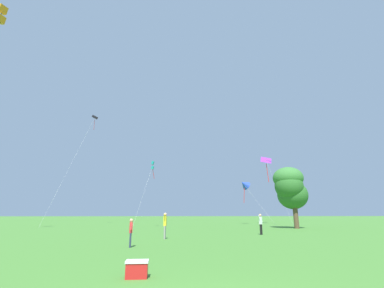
{
  "coord_description": "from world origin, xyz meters",
  "views": [
    {
      "loc": [
        -0.72,
        -4.06,
        1.63
      ],
      "look_at": [
        2.57,
        31.06,
        10.93
      ],
      "focal_mm": 24.85,
      "sensor_mm": 36.0,
      "label": 1
    }
  ],
  "objects_px": {
    "kite_purple_streamer": "(267,165)",
    "picnic_cooler": "(137,269)",
    "tree_left_oak": "(290,187)",
    "kite_teal_box": "(153,166)",
    "kite_black_large": "(92,124)",
    "person_foreground_watcher": "(165,223)",
    "person_child_small": "(131,230)",
    "person_in_blue_jacket": "(261,222)",
    "kite_blue_delta": "(244,184)",
    "kite_orange_box": "(1,16)"
  },
  "relations": [
    {
      "from": "kite_purple_streamer",
      "to": "picnic_cooler",
      "type": "height_order",
      "value": "kite_purple_streamer"
    },
    {
      "from": "tree_left_oak",
      "to": "kite_teal_box",
      "type": "bearing_deg",
      "value": 163.25
    },
    {
      "from": "kite_black_large",
      "to": "picnic_cooler",
      "type": "relative_size",
      "value": 30.91
    },
    {
      "from": "person_foreground_watcher",
      "to": "person_child_small",
      "type": "bearing_deg",
      "value": -111.14
    },
    {
      "from": "person_foreground_watcher",
      "to": "person_in_blue_jacket",
      "type": "distance_m",
      "value": 8.37
    },
    {
      "from": "tree_left_oak",
      "to": "kite_black_large",
      "type": "bearing_deg",
      "value": 153.84
    },
    {
      "from": "tree_left_oak",
      "to": "person_child_small",
      "type": "bearing_deg",
      "value": -135.08
    },
    {
      "from": "kite_purple_streamer",
      "to": "person_child_small",
      "type": "bearing_deg",
      "value": -122.09
    },
    {
      "from": "kite_blue_delta",
      "to": "kite_black_large",
      "type": "xyz_separation_m",
      "value": [
        -25.97,
        0.68,
        10.09
      ]
    },
    {
      "from": "kite_orange_box",
      "to": "kite_black_large",
      "type": "xyz_separation_m",
      "value": [
        4.98,
        18.96,
        -5.44
      ]
    },
    {
      "from": "person_foreground_watcher",
      "to": "picnic_cooler",
      "type": "relative_size",
      "value": 2.85
    },
    {
      "from": "kite_blue_delta",
      "to": "person_foreground_watcher",
      "type": "bearing_deg",
      "value": -117.49
    },
    {
      "from": "kite_orange_box",
      "to": "tree_left_oak",
      "type": "relative_size",
      "value": 3.26
    },
    {
      "from": "kite_blue_delta",
      "to": "kite_teal_box",
      "type": "distance_m",
      "value": 16.98
    },
    {
      "from": "kite_orange_box",
      "to": "tree_left_oak",
      "type": "xyz_separation_m",
      "value": [
        32.74,
        5.32,
        -17.27
      ]
    },
    {
      "from": "kite_black_large",
      "to": "person_foreground_watcher",
      "type": "bearing_deg",
      "value": -63.21
    },
    {
      "from": "kite_black_large",
      "to": "tree_left_oak",
      "type": "bearing_deg",
      "value": -26.16
    },
    {
      "from": "person_child_small",
      "to": "person_in_blue_jacket",
      "type": "xyz_separation_m",
      "value": [
        9.47,
        7.55,
        0.14
      ]
    },
    {
      "from": "kite_orange_box",
      "to": "person_in_blue_jacket",
      "type": "bearing_deg",
      "value": -7.95
    },
    {
      "from": "kite_black_large",
      "to": "picnic_cooler",
      "type": "bearing_deg",
      "value": -71.51
    },
    {
      "from": "person_in_blue_jacket",
      "to": "picnic_cooler",
      "type": "bearing_deg",
      "value": -120.63
    },
    {
      "from": "kite_purple_streamer",
      "to": "person_in_blue_jacket",
      "type": "height_order",
      "value": "kite_purple_streamer"
    },
    {
      "from": "kite_teal_box",
      "to": "person_foreground_watcher",
      "type": "bearing_deg",
      "value": -83.51
    },
    {
      "from": "person_foreground_watcher",
      "to": "kite_blue_delta",
      "type": "bearing_deg",
      "value": 62.51
    },
    {
      "from": "kite_blue_delta",
      "to": "kite_orange_box",
      "type": "bearing_deg",
      "value": -149.44
    },
    {
      "from": "picnic_cooler",
      "to": "person_foreground_watcher",
      "type": "bearing_deg",
      "value": 86.57
    },
    {
      "from": "kite_blue_delta",
      "to": "person_child_small",
      "type": "xyz_separation_m",
      "value": [
        -14.72,
        -29.41,
        -5.62
      ]
    },
    {
      "from": "kite_purple_streamer",
      "to": "kite_black_large",
      "type": "bearing_deg",
      "value": -177.87
    },
    {
      "from": "person_child_small",
      "to": "person_in_blue_jacket",
      "type": "distance_m",
      "value": 12.11
    },
    {
      "from": "tree_left_oak",
      "to": "person_in_blue_jacket",
      "type": "bearing_deg",
      "value": -128.27
    },
    {
      "from": "person_child_small",
      "to": "kite_black_large",
      "type": "bearing_deg",
      "value": 110.51
    },
    {
      "from": "person_child_small",
      "to": "picnic_cooler",
      "type": "height_order",
      "value": "person_child_small"
    },
    {
      "from": "kite_black_large",
      "to": "person_in_blue_jacket",
      "type": "bearing_deg",
      "value": -47.4
    },
    {
      "from": "kite_teal_box",
      "to": "picnic_cooler",
      "type": "relative_size",
      "value": 14.35
    },
    {
      "from": "kite_purple_streamer",
      "to": "kite_orange_box",
      "type": "height_order",
      "value": "kite_orange_box"
    },
    {
      "from": "kite_black_large",
      "to": "tree_left_oak",
      "type": "height_order",
      "value": "kite_black_large"
    },
    {
      "from": "kite_teal_box",
      "to": "tree_left_oak",
      "type": "bearing_deg",
      "value": -16.75
    },
    {
      "from": "kite_blue_delta",
      "to": "picnic_cooler",
      "type": "distance_m",
      "value": 39.11
    },
    {
      "from": "kite_orange_box",
      "to": "person_foreground_watcher",
      "type": "distance_m",
      "value": 28.4
    },
    {
      "from": "kite_teal_box",
      "to": "kite_black_large",
      "type": "bearing_deg",
      "value": 142.04
    },
    {
      "from": "kite_purple_streamer",
      "to": "kite_black_large",
      "type": "distance_m",
      "value": 31.54
    },
    {
      "from": "kite_teal_box",
      "to": "picnic_cooler",
      "type": "height_order",
      "value": "kite_teal_box"
    },
    {
      "from": "kite_black_large",
      "to": "person_child_small",
      "type": "height_order",
      "value": "kite_black_large"
    },
    {
      "from": "person_foreground_watcher",
      "to": "tree_left_oak",
      "type": "bearing_deg",
      "value": 39.14
    },
    {
      "from": "kite_blue_delta",
      "to": "person_foreground_watcher",
      "type": "xyz_separation_m",
      "value": [
        -13.01,
        -24.99,
        -5.43
      ]
    },
    {
      "from": "kite_purple_streamer",
      "to": "person_foreground_watcher",
      "type": "relative_size",
      "value": 6.96
    },
    {
      "from": "kite_black_large",
      "to": "tree_left_oak",
      "type": "xyz_separation_m",
      "value": [
        27.76,
        -13.64,
        -11.84
      ]
    },
    {
      "from": "tree_left_oak",
      "to": "picnic_cooler",
      "type": "xyz_separation_m",
      "value": [
        -15.46,
        -23.15,
        -4.49
      ]
    },
    {
      "from": "kite_purple_streamer",
      "to": "kite_teal_box",
      "type": "height_order",
      "value": "kite_purple_streamer"
    },
    {
      "from": "kite_orange_box",
      "to": "person_child_small",
      "type": "xyz_separation_m",
      "value": [
        16.24,
        -11.14,
        -21.15
      ]
    }
  ]
}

